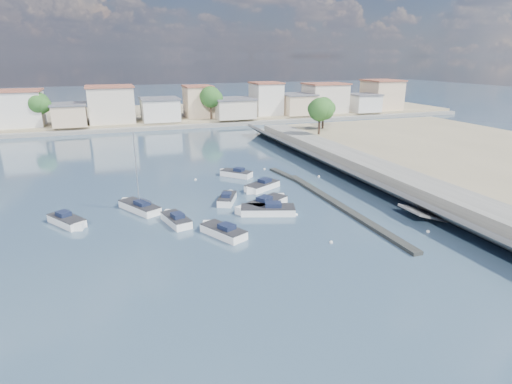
% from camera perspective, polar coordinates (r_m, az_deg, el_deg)
% --- Properties ---
extents(ground, '(400.00, 400.00, 0.00)m').
position_cam_1_polar(ground, '(73.22, -5.68, 4.80)').
color(ground, '#273A4E').
rests_on(ground, ground).
extents(seawall_walkway, '(5.00, 90.00, 1.80)m').
position_cam_1_polar(seawall_walkway, '(57.35, 19.63, 1.15)').
color(seawall_walkway, slate).
rests_on(seawall_walkway, ground).
extents(breakwater, '(2.00, 31.02, 0.35)m').
position_cam_1_polar(breakwater, '(50.95, 9.54, -0.91)').
color(breakwater, black).
rests_on(breakwater, ground).
extents(far_shore_land, '(160.00, 40.00, 1.40)m').
position_cam_1_polar(far_shore_land, '(123.51, -11.69, 10.09)').
color(far_shore_land, gray).
rests_on(far_shore_land, ground).
extents(far_shore_quay, '(160.00, 2.50, 0.80)m').
position_cam_1_polar(far_shore_quay, '(103.00, -9.95, 8.58)').
color(far_shore_quay, slate).
rests_on(far_shore_quay, ground).
extents(far_town, '(113.01, 12.80, 8.35)m').
position_cam_1_polar(far_town, '(110.41, -5.04, 11.74)').
color(far_town, beige).
rests_on(far_town, far_shore_land).
extents(shore_trees, '(74.56, 38.32, 7.92)m').
position_cam_1_polar(shore_trees, '(101.20, -5.09, 11.94)').
color(shore_trees, '#38281E').
rests_on(shore_trees, ground).
extents(motorboat_a, '(3.80, 5.16, 1.48)m').
position_cam_1_polar(motorboat_a, '(40.73, -4.60, -5.23)').
color(motorboat_a, white).
rests_on(motorboat_a, ground).
extents(motorboat_b, '(3.25, 4.40, 1.48)m').
position_cam_1_polar(motorboat_b, '(49.79, -3.82, -0.89)').
color(motorboat_b, white).
rests_on(motorboat_b, ground).
extents(motorboat_c, '(6.46, 3.96, 1.48)m').
position_cam_1_polar(motorboat_c, '(45.93, 1.21, -2.47)').
color(motorboat_c, white).
rests_on(motorboat_c, ground).
extents(motorboat_d, '(5.22, 4.16, 1.48)m').
position_cam_1_polar(motorboat_d, '(54.23, 0.67, 0.71)').
color(motorboat_d, white).
rests_on(motorboat_d, ground).
extents(motorboat_e, '(2.66, 4.88, 1.48)m').
position_cam_1_polar(motorboat_e, '(44.14, -10.71, -3.64)').
color(motorboat_e, white).
rests_on(motorboat_e, ground).
extents(motorboat_f, '(4.30, 4.39, 1.48)m').
position_cam_1_polar(motorboat_f, '(60.39, -2.83, 2.47)').
color(motorboat_f, white).
rests_on(motorboat_f, ground).
extents(motorboat_g, '(3.93, 4.80, 1.48)m').
position_cam_1_polar(motorboat_g, '(46.87, -23.78, -3.61)').
color(motorboat_g, white).
rests_on(motorboat_g, ground).
extents(motorboat_h, '(5.46, 4.42, 1.48)m').
position_cam_1_polar(motorboat_h, '(48.40, 1.70, -1.41)').
color(motorboat_h, white).
rests_on(motorboat_h, ground).
extents(sailboat, '(4.28, 5.85, 9.00)m').
position_cam_1_polar(sailboat, '(48.70, -15.43, -1.89)').
color(sailboat, white).
rests_on(sailboat, ground).
extents(mooring_buoys, '(17.70, 27.97, 0.34)m').
position_cam_1_polar(mooring_buoys, '(51.52, 5.47, -0.67)').
color(mooring_buoys, white).
rests_on(mooring_buoys, ground).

